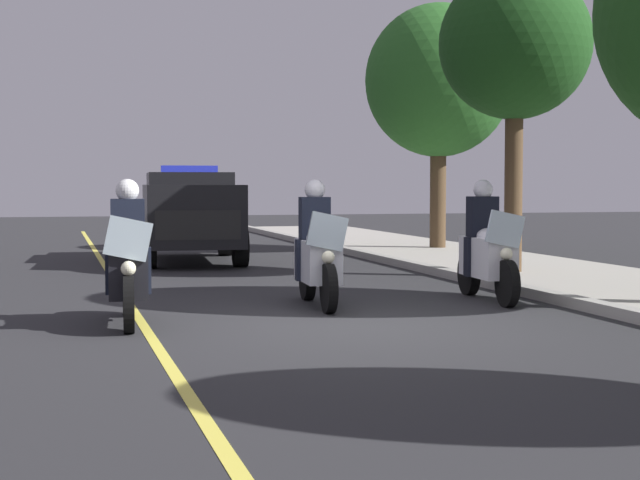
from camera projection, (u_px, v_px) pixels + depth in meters
ground_plane at (359, 324)px, 11.59m from camera, size 80.00×80.00×0.00m
curb_strip at (602, 308)px, 12.45m from camera, size 48.00×0.24×0.15m
lane_stripe_center at (148, 332)px, 10.93m from camera, size 48.00×0.12×0.01m
police_motorcycle_lead_left at (128, 265)px, 11.54m from camera, size 2.14×0.61×1.72m
police_motorcycle_lead_right at (317, 255)px, 13.20m from camera, size 2.14×0.61×1.72m
police_motorcycle_trailing at (487, 252)px, 13.82m from camera, size 2.14×0.61×1.72m
police_suv at (190, 212)px, 20.84m from camera, size 5.02×2.35×2.05m
tree_far_back at (515, 46)px, 17.18m from camera, size 2.68×2.68×5.36m
tree_behind_suv at (439, 81)px, 23.78m from camera, size 3.59×3.59×5.95m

